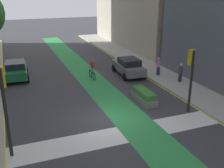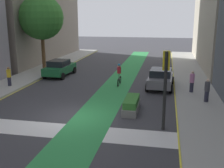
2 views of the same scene
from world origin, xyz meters
The scene contains 14 objects.
ground_plane centered at (0.00, 0.00, 0.00)m, with size 120.00×120.00×0.00m, color #38383D.
bike_lane_paint centered at (1.26, 0.00, 0.00)m, with size 2.40×60.00×0.01m, color #2D8C47.
crosswalk_band centered at (0.00, -2.00, 0.00)m, with size 12.00×1.80×0.01m, color silver.
sidewalk_right centered at (7.50, 0.00, 0.07)m, with size 3.00×60.00×0.15m, color #9E9E99.
curb_stripe_right centered at (6.00, 0.00, 0.01)m, with size 0.16×60.00×0.01m, color yellow.
traffic_signal_near_right centered at (5.22, -0.71, 2.83)m, with size 0.35×0.52×4.02m.
car_green_left_far centered at (-4.80, 10.33, 0.80)m, with size 2.17×4.27×1.57m.
car_grey_right_far centered at (4.84, 7.67, 0.80)m, with size 2.19×4.28×1.57m.
cyclist_in_lane centered at (1.44, 7.82, 0.97)m, with size 0.32×1.73×1.86m.
pedestrian_sidewalk_right_a centered at (7.16, 6.29, 0.96)m, with size 0.34×0.34×1.60m.
pedestrian_sidewalk_left_a centered at (-7.16, 5.40, 0.93)m, with size 0.34×0.34×1.54m.
pedestrian_sidewalk_right_b centered at (7.93, 4.03, 0.93)m, with size 0.34×0.34×1.55m.
street_tree_near centered at (-7.29, 12.28, 5.48)m, with size 4.46×4.46×7.58m.
median_planter centered at (3.26, 1.61, 0.40)m, with size 0.85×2.54×0.85m.
Camera 2 is at (5.20, -14.31, 5.71)m, focal length 44.34 mm.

